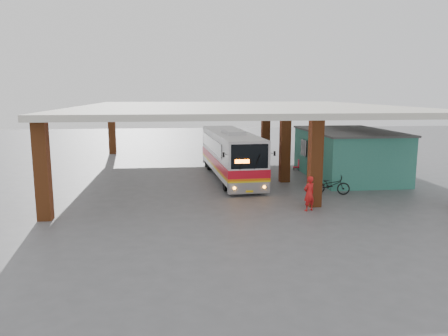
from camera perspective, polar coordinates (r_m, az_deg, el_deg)
name	(u,v)px	position (r m, az deg, el deg)	size (l,w,h in m)	color
ground	(244,194)	(24.27, 2.68, -3.36)	(90.00, 90.00, 0.00)	#515154
brick_columns	(254,144)	(28.99, 3.98, 3.17)	(20.10, 21.60, 4.35)	brown
canopy_roof	(237,108)	(30.15, 1.78, 7.88)	(21.00, 23.00, 0.30)	beige
shop_building	(348,154)	(29.81, 15.87, 1.82)	(5.20, 8.20, 3.11)	#337F70
coach_bus	(231,154)	(28.42, 0.87, 1.87)	(3.00, 11.12, 3.20)	silver
motorcycle	(331,185)	(24.67, 13.80, -2.15)	(0.71, 2.03, 1.06)	black
pedestrian	(309,194)	(21.01, 11.06, -3.29)	(0.61, 0.40, 1.67)	red
red_chair	(297,165)	(31.79, 9.57, 0.37)	(0.45, 0.45, 0.80)	red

